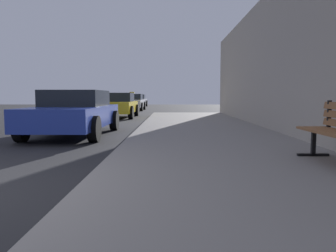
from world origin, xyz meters
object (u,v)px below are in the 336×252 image
Objects in this scene: car_blue at (75,112)px; car_silver at (137,100)px; car_white at (132,102)px; car_yellow at (117,105)px.

car_silver is (-0.81, 25.00, -0.00)m from car_blue.
car_white reaches higher than car_blue.
car_yellow is 8.51m from car_white.
car_blue is 7.81m from car_yellow.
car_blue is 1.09× the size of car_yellow.
car_white is (-0.27, 8.51, 0.00)m from car_yellow.
car_yellow is 0.93× the size of car_silver.
car_blue is at bearing 90.43° from car_yellow.
car_yellow and car_silver have the same top height.
car_white reaches higher than car_yellow.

